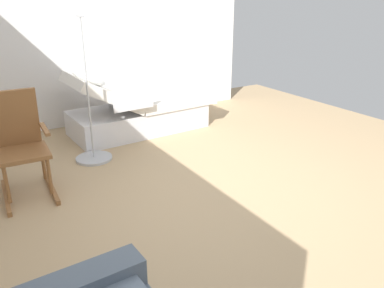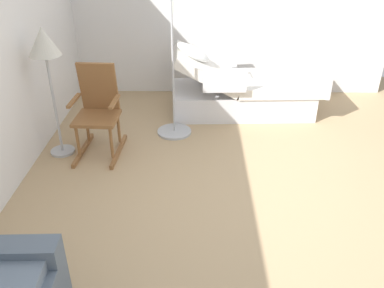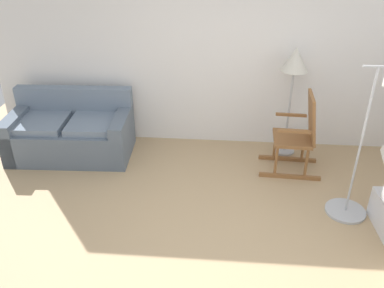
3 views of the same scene
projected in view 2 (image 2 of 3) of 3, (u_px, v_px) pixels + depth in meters
ground_plane at (245, 206)px, 3.93m from camera, size 7.45×7.45×0.00m
side_wall at (230, 4)px, 5.92m from camera, size 0.10×4.85×2.70m
hospital_bed at (242, 91)px, 5.74m from camera, size 1.07×2.11×1.04m
rocking_chair at (98, 111)px, 4.65m from camera, size 0.78×0.52×1.05m
floor_lamp at (45, 51)px, 4.24m from camera, size 0.34×0.34×1.48m
iv_pole at (174, 115)px, 5.16m from camera, size 0.44×0.44×1.69m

